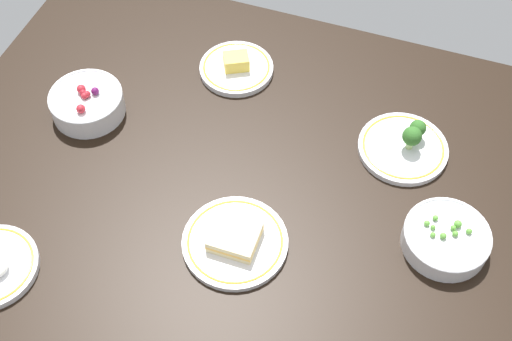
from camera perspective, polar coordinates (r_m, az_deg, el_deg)
dining_table at (r=149.06cm, az=0.00°, el=-0.90°), size 147.02×106.61×4.00cm
plate_cheese at (r=167.43cm, az=-1.68°, el=8.78°), size 18.28×18.28×4.97cm
bowl_berries at (r=161.60cm, az=-14.20°, el=5.62°), size 17.20×17.20×7.56cm
bowl_peas at (r=141.25cm, az=15.88°, el=-5.59°), size 17.68×17.68×5.81cm
plate_sandwich at (r=137.01cm, az=-1.80°, el=-6.00°), size 21.79×21.79×4.55cm
plate_broccoli at (r=154.26cm, az=12.56°, el=2.09°), size 20.30×20.30×7.61cm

